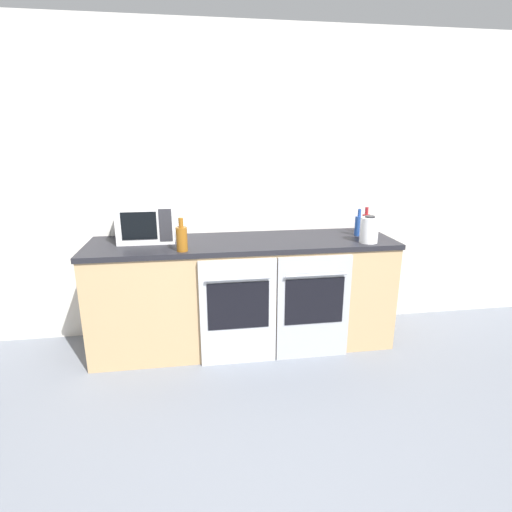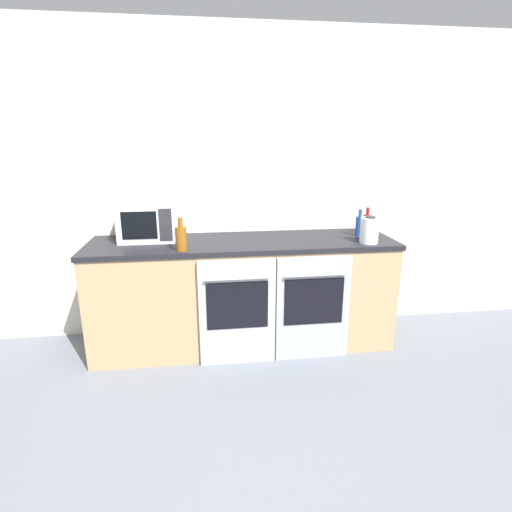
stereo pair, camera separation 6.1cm
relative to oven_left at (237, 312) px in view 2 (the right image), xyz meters
The scene contains 9 objects.
wall_back 1.11m from the oven_left, 83.43° to the left, with size 10.00×0.06×2.60m.
counter_back 0.35m from the oven_left, 76.78° to the left, with size 2.47×0.67×0.91m.
oven_left is the anchor object (origin of this frame).
oven_right 0.59m from the oven_left, ahead, with size 0.58×0.06×0.85m.
microwave 1.04m from the oven_left, 145.49° to the left, with size 0.44×0.35×0.31m.
bottle_amber 0.70m from the oven_left, 167.39° to the left, with size 0.08×0.08×0.25m.
bottle_blue 1.27m from the oven_left, 18.96° to the left, with size 0.07×0.07×0.23m.
bottle_red 1.36m from the oven_left, 20.20° to the left, with size 0.07×0.07×0.23m.
kettle 1.22m from the oven_left, ahead, with size 0.14×0.14×0.21m.
Camera 2 is at (-0.31, -1.44, 1.70)m, focal length 28.00 mm.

